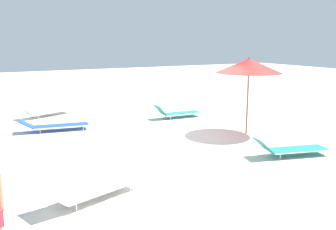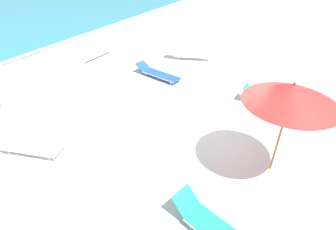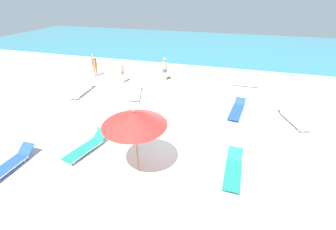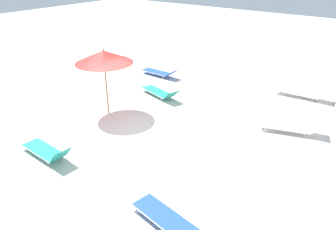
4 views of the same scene
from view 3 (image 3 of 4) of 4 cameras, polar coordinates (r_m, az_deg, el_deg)
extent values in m
cube|color=silver|center=(10.09, -0.75, -8.29)|extent=(60.00, 60.00, 0.16)
cube|color=#AFA492|center=(18.16, 7.72, 9.53)|extent=(57.00, 2.20, 0.00)
cube|color=#AFA492|center=(17.72, -16.94, 8.01)|extent=(2.78, 1.75, 0.00)
cube|color=#AFA492|center=(16.30, 18.85, 5.84)|extent=(1.97, 1.70, 0.00)
cube|color=teal|center=(29.27, 11.46, 16.89)|extent=(60.00, 18.22, 0.06)
cube|color=white|center=(20.52, 8.86, 11.97)|extent=(56.00, 0.44, 0.01)
cylinder|color=olive|center=(8.15, -7.96, -8.06)|extent=(0.06, 0.06, 2.35)
cone|color=red|center=(7.50, -8.57, -0.91)|extent=(2.22, 2.22, 0.48)
cylinder|color=#A4221E|center=(7.61, -8.45, -2.40)|extent=(2.15, 2.15, 0.01)
sphere|color=olive|center=(7.37, -8.73, 0.90)|extent=(0.07, 0.07, 0.07)
cube|color=blue|center=(12.91, 16.92, 0.75)|extent=(0.89, 1.97, 0.03)
cylinder|color=silver|center=(12.94, 15.62, 1.02)|extent=(0.33, 1.88, 0.03)
cylinder|color=silver|center=(12.89, 18.22, 0.47)|extent=(0.33, 1.88, 0.03)
cube|color=blue|center=(13.91, 17.85, 3.37)|extent=(0.65, 0.57, 0.31)
cylinder|color=silver|center=(12.33, 15.10, -0.89)|extent=(0.03, 0.03, 0.16)
cylinder|color=silver|center=(12.29, 17.41, -1.38)|extent=(0.03, 0.03, 0.16)
cylinder|color=silver|center=(13.63, 16.36, 1.96)|extent=(0.03, 0.03, 0.16)
cylinder|color=silver|center=(13.59, 18.45, 1.52)|extent=(0.03, 0.03, 0.16)
cube|color=#1E8475|center=(8.79, 16.08, -14.38)|extent=(0.67, 1.66, 0.03)
cylinder|color=silver|center=(8.78, 14.08, -14.08)|extent=(0.10, 1.63, 0.03)
cylinder|color=silver|center=(8.80, 18.07, -14.66)|extent=(0.10, 1.63, 0.03)
cube|color=#1E8475|center=(9.42, 16.69, -9.38)|extent=(0.59, 0.41, 0.43)
cylinder|color=silver|center=(8.39, 13.86, -17.50)|extent=(0.03, 0.03, 0.16)
cylinder|color=silver|center=(8.41, 17.47, -18.02)|extent=(0.03, 0.03, 0.16)
cylinder|color=silver|center=(9.32, 14.70, -11.94)|extent=(0.03, 0.03, 0.16)
cylinder|color=silver|center=(9.34, 17.86, -12.40)|extent=(0.03, 0.03, 0.16)
cube|color=white|center=(15.83, -21.43, 5.34)|extent=(0.72, 1.91, 0.03)
cylinder|color=silver|center=(15.99, -22.34, 5.40)|extent=(0.15, 1.87, 0.03)
cylinder|color=silver|center=(15.67, -20.50, 5.28)|extent=(0.15, 1.87, 0.03)
cube|color=white|center=(16.63, -19.57, 7.56)|extent=(0.60, 0.44, 0.41)
cylinder|color=silver|center=(15.46, -23.54, 3.96)|extent=(0.03, 0.03, 0.16)
cylinder|color=silver|center=(15.18, -21.96, 3.83)|extent=(0.03, 0.03, 0.16)
cylinder|color=silver|center=(16.56, -20.84, 6.13)|extent=(0.03, 0.03, 0.16)
cylinder|color=silver|center=(16.29, -19.30, 6.05)|extent=(0.03, 0.03, 0.16)
cube|color=white|center=(14.60, -8.28, 5.17)|extent=(1.10, 1.83, 0.03)
cylinder|color=silver|center=(14.63, -9.45, 5.13)|extent=(0.56, 1.65, 0.03)
cylinder|color=silver|center=(14.57, -7.11, 5.20)|extent=(0.56, 1.65, 0.03)
cube|color=white|center=(15.51, -7.98, 7.39)|extent=(0.68, 0.60, 0.38)
cylinder|color=silver|center=(14.06, -9.53, 3.66)|extent=(0.03, 0.03, 0.16)
cylinder|color=silver|center=(14.00, -7.46, 3.72)|extent=(0.03, 0.03, 0.16)
cylinder|color=silver|center=(15.28, -8.99, 5.85)|extent=(0.03, 0.03, 0.16)
cylinder|color=silver|center=(15.22, -7.07, 5.91)|extent=(0.03, 0.03, 0.16)
cube|color=blue|center=(10.66, -36.19, -11.00)|extent=(0.63, 1.70, 0.03)
cylinder|color=silver|center=(10.44, -35.14, -11.47)|extent=(0.06, 1.69, 0.03)
cube|color=blue|center=(11.04, -32.37, -7.23)|extent=(0.58, 0.47, 0.35)
cylinder|color=silver|center=(11.17, -34.38, -9.11)|extent=(0.03, 0.03, 0.16)
cylinder|color=silver|center=(10.81, -32.61, -9.81)|extent=(0.03, 0.03, 0.16)
cube|color=white|center=(13.25, 29.67, -1.33)|extent=(1.23, 1.95, 0.03)
cylinder|color=silver|center=(13.08, 28.59, -1.41)|extent=(0.70, 1.74, 0.03)
cylinder|color=silver|center=(13.42, 30.73, -1.25)|extent=(0.70, 1.74, 0.03)
cube|color=white|center=(13.96, 27.54, 1.70)|extent=(0.68, 0.57, 0.43)
cylinder|color=silver|center=(12.65, 30.30, -3.42)|extent=(0.03, 0.03, 0.16)
cylinder|color=silver|center=(12.95, 32.15, -3.24)|extent=(0.03, 0.03, 0.16)
cylinder|color=silver|center=(13.66, 27.14, -0.20)|extent=(0.03, 0.03, 0.16)
cylinder|color=silver|center=(13.94, 28.92, -0.10)|extent=(0.03, 0.03, 0.16)
cube|color=#1E8475|center=(10.21, -20.82, -8.29)|extent=(1.02, 1.82, 0.03)
cylinder|color=silver|center=(10.41, -21.90, -7.71)|extent=(0.47, 1.67, 0.03)
cylinder|color=silver|center=(10.01, -19.69, -8.89)|extent=(0.47, 1.67, 0.03)
cube|color=#1E8475|center=(10.63, -16.72, -4.64)|extent=(0.67, 0.56, 0.39)
cylinder|color=silver|center=(10.15, -24.53, -10.06)|extent=(0.03, 0.03, 0.16)
cylinder|color=silver|center=(9.80, -22.71, -11.19)|extent=(0.03, 0.03, 0.16)
cylinder|color=silver|center=(10.75, -18.94, -6.44)|extent=(0.03, 0.03, 0.16)
cylinder|color=silver|center=(10.42, -17.04, -7.36)|extent=(0.03, 0.03, 0.16)
cylinder|color=tan|center=(17.06, -0.50, 10.09)|extent=(0.11, 0.11, 0.90)
cylinder|color=tan|center=(17.16, -1.07, 10.20)|extent=(0.11, 0.11, 0.90)
cube|color=#2D51B2|center=(16.99, -0.80, 11.32)|extent=(0.34, 0.25, 0.24)
cylinder|color=tan|center=(16.89, -0.80, 12.47)|extent=(0.27, 0.27, 0.55)
cylinder|color=tan|center=(16.80, -0.26, 12.36)|extent=(0.08, 0.08, 0.55)
cylinder|color=tan|center=(16.99, -1.34, 12.55)|extent=(0.08, 0.08, 0.55)
sphere|color=tan|center=(16.75, -0.82, 14.06)|extent=(0.21, 0.21, 0.21)
cylinder|color=#A37A5B|center=(18.85, -18.18, 10.53)|extent=(0.11, 0.11, 0.90)
cylinder|color=#A37A5B|center=(18.96, -17.70, 10.71)|extent=(0.11, 0.11, 0.90)
cube|color=gold|center=(18.80, -18.11, 11.69)|extent=(0.28, 0.34, 0.24)
cylinder|color=#A37A5B|center=(18.70, -18.28, 12.72)|extent=(0.27, 0.27, 0.55)
cylinder|color=#A37A5B|center=(18.61, -18.74, 12.54)|extent=(0.08, 0.08, 0.55)
cylinder|color=#A37A5B|center=(18.81, -17.82, 12.86)|extent=(0.08, 0.08, 0.55)
sphere|color=#A37A5B|center=(18.58, -18.52, 14.14)|extent=(0.21, 0.21, 0.21)
cylinder|color=beige|center=(16.90, -11.48, 9.30)|extent=(0.11, 0.11, 0.90)
cylinder|color=beige|center=(17.08, -11.39, 9.53)|extent=(0.11, 0.11, 0.90)
cube|color=#D13D4C|center=(16.87, -11.56, 10.60)|extent=(0.27, 0.34, 0.24)
cylinder|color=beige|center=(16.76, -11.69, 11.75)|extent=(0.27, 0.27, 0.55)
cylinder|color=beige|center=(16.59, -11.77, 11.53)|extent=(0.08, 0.08, 0.55)
cylinder|color=beige|center=(16.94, -11.60, 11.92)|extent=(0.08, 0.08, 0.55)
sphere|color=beige|center=(16.63, -11.86, 13.33)|extent=(0.21, 0.21, 0.21)
camera|label=1|loc=(19.33, -27.08, 17.88)|focal=40.00mm
camera|label=2|loc=(10.51, -43.50, 17.10)|focal=28.00mm
camera|label=4|loc=(15.97, 38.78, 22.50)|focal=35.00mm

